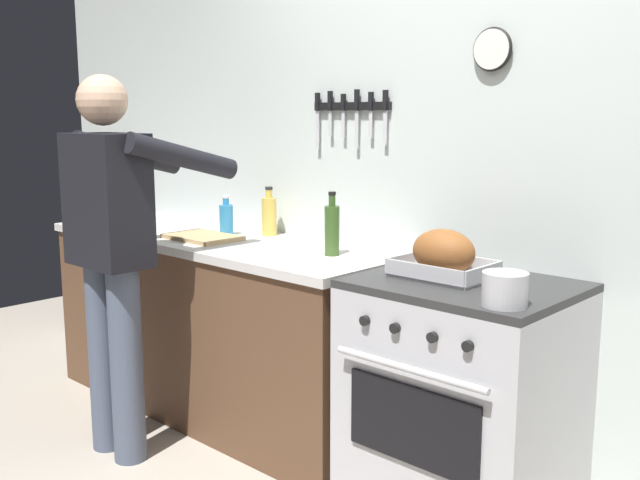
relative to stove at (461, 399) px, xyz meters
The scene contains 10 objects.
wall_back 0.95m from the stove, 121.33° to the left, with size 6.00×0.13×2.60m.
counter_block 1.43m from the stove, behind, with size 2.03×0.65×0.90m.
stove is the anchor object (origin of this frame).
person_cook 1.58m from the stove, 156.62° to the right, with size 0.51×0.63×1.66m.
roasting_pan 0.54m from the stove, behind, with size 0.35×0.26×0.18m.
saucepan 0.61m from the stove, 37.79° to the right, with size 0.15×0.15×0.11m.
cutting_board 1.50m from the stove, behind, with size 0.36×0.24×0.02m, color tan.
bottle_olive_oil 0.89m from the stove, behind, with size 0.06×0.06×0.27m.
bottle_dish_soap 1.52m from the stove, behind, with size 0.07×0.07×0.20m.
bottle_cooking_oil 1.39m from the stove, behind, with size 0.07×0.07×0.24m.
Camera 1 is at (1.57, -1.24, 1.50)m, focal length 40.71 mm.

